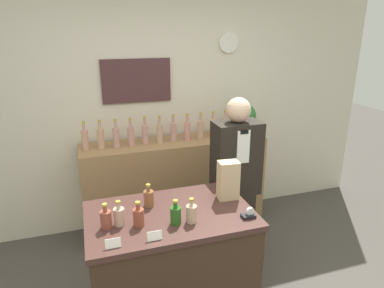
% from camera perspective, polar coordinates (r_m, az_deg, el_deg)
% --- Properties ---
extents(back_wall, '(5.20, 0.09, 2.70)m').
position_cam_1_polar(back_wall, '(3.74, -5.95, 6.49)').
color(back_wall, beige).
rests_on(back_wall, ground_plane).
extents(back_shelf, '(1.94, 0.45, 1.02)m').
position_cam_1_polar(back_shelf, '(3.78, -2.80, -6.86)').
color(back_shelf, '#9E754C').
rests_on(back_shelf, ground_plane).
extents(display_counter, '(1.13, 0.71, 0.95)m').
position_cam_1_polar(display_counter, '(2.65, -3.45, -20.25)').
color(display_counter, '#382619').
rests_on(display_counter, ground_plane).
extents(shopkeeper, '(0.40, 0.25, 1.60)m').
position_cam_1_polar(shopkeeper, '(3.11, 7.18, -6.96)').
color(shopkeeper, black).
rests_on(shopkeeper, ground_plane).
extents(potted_plant, '(0.24, 0.24, 0.34)m').
position_cam_1_polar(potted_plant, '(3.80, 8.77, 4.38)').
color(potted_plant, '#4C3D2D').
rests_on(potted_plant, back_shelf).
extents(paper_bag, '(0.16, 0.12, 0.29)m').
position_cam_1_polar(paper_bag, '(2.52, 6.04, -6.01)').
color(paper_bag, tan).
rests_on(paper_bag, display_counter).
extents(tape_dispenser, '(0.09, 0.06, 0.07)m').
position_cam_1_polar(tape_dispenser, '(2.35, 9.47, -11.49)').
color(tape_dispenser, black).
rests_on(tape_dispenser, display_counter).
extents(price_card_left, '(0.09, 0.02, 0.06)m').
position_cam_1_polar(price_card_left, '(2.09, -13.02, -15.83)').
color(price_card_left, white).
rests_on(price_card_left, display_counter).
extents(price_card_right, '(0.09, 0.02, 0.06)m').
position_cam_1_polar(price_card_right, '(2.11, -6.24, -14.97)').
color(price_card_right, white).
rests_on(price_card_right, display_counter).
extents(counter_bottle_0, '(0.07, 0.07, 0.17)m').
position_cam_1_polar(counter_bottle_0, '(2.26, -14.16, -11.99)').
color(counter_bottle_0, brown).
rests_on(counter_bottle_0, display_counter).
extents(counter_bottle_1, '(0.07, 0.07, 0.17)m').
position_cam_1_polar(counter_bottle_1, '(2.27, -12.05, -11.64)').
color(counter_bottle_1, tan).
rests_on(counter_bottle_1, display_counter).
extents(counter_bottle_2, '(0.07, 0.07, 0.17)m').
position_cam_1_polar(counter_bottle_2, '(2.24, -8.91, -11.87)').
color(counter_bottle_2, brown).
rests_on(counter_bottle_2, display_counter).
extents(counter_bottle_3, '(0.07, 0.07, 0.17)m').
position_cam_1_polar(counter_bottle_3, '(2.45, -7.23, -8.90)').
color(counter_bottle_3, brown).
rests_on(counter_bottle_3, display_counter).
extents(counter_bottle_4, '(0.07, 0.07, 0.17)m').
position_cam_1_polar(counter_bottle_4, '(2.24, -2.75, -11.70)').
color(counter_bottle_4, '#25571B').
rests_on(counter_bottle_4, display_counter).
extents(counter_bottle_5, '(0.07, 0.07, 0.17)m').
position_cam_1_polar(counter_bottle_5, '(2.25, -0.09, -11.44)').
color(counter_bottle_5, tan).
rests_on(counter_bottle_5, display_counter).
extents(shelf_bottle_0, '(0.07, 0.07, 0.29)m').
position_cam_1_polar(shelf_bottle_0, '(3.45, -17.41, 0.78)').
color(shelf_bottle_0, tan).
rests_on(shelf_bottle_0, back_shelf).
extents(shelf_bottle_1, '(0.07, 0.07, 0.29)m').
position_cam_1_polar(shelf_bottle_1, '(3.44, -14.98, 0.98)').
color(shelf_bottle_1, tan).
rests_on(shelf_bottle_1, back_shelf).
extents(shelf_bottle_2, '(0.07, 0.07, 0.29)m').
position_cam_1_polar(shelf_bottle_2, '(3.44, -12.53, 1.14)').
color(shelf_bottle_2, tan).
rests_on(shelf_bottle_2, back_shelf).
extents(shelf_bottle_3, '(0.07, 0.07, 0.29)m').
position_cam_1_polar(shelf_bottle_3, '(3.46, -10.13, 1.41)').
color(shelf_bottle_3, tan).
rests_on(shelf_bottle_3, back_shelf).
extents(shelf_bottle_4, '(0.07, 0.07, 0.29)m').
position_cam_1_polar(shelf_bottle_4, '(3.50, -7.81, 1.75)').
color(shelf_bottle_4, tan).
rests_on(shelf_bottle_4, back_shelf).
extents(shelf_bottle_5, '(0.07, 0.07, 0.29)m').
position_cam_1_polar(shelf_bottle_5, '(3.51, -5.40, 1.88)').
color(shelf_bottle_5, tan).
rests_on(shelf_bottle_5, back_shelf).
extents(shelf_bottle_6, '(0.07, 0.07, 0.29)m').
position_cam_1_polar(shelf_bottle_6, '(3.55, -3.11, 2.13)').
color(shelf_bottle_6, tan).
rests_on(shelf_bottle_6, back_shelf).
extents(shelf_bottle_7, '(0.07, 0.07, 0.29)m').
position_cam_1_polar(shelf_bottle_7, '(3.58, -0.79, 2.29)').
color(shelf_bottle_7, tan).
rests_on(shelf_bottle_7, back_shelf).
extents(shelf_bottle_8, '(0.07, 0.07, 0.29)m').
position_cam_1_polar(shelf_bottle_8, '(3.62, 1.42, 2.50)').
color(shelf_bottle_8, tan).
rests_on(shelf_bottle_8, back_shelf).
extents(shelf_bottle_9, '(0.07, 0.07, 0.29)m').
position_cam_1_polar(shelf_bottle_9, '(3.69, 3.49, 2.76)').
color(shelf_bottle_9, tan).
rests_on(shelf_bottle_9, back_shelf).
extents(shelf_bottle_10, '(0.07, 0.07, 0.29)m').
position_cam_1_polar(shelf_bottle_10, '(3.75, 5.50, 3.00)').
color(shelf_bottle_10, tan).
rests_on(shelf_bottle_10, back_shelf).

